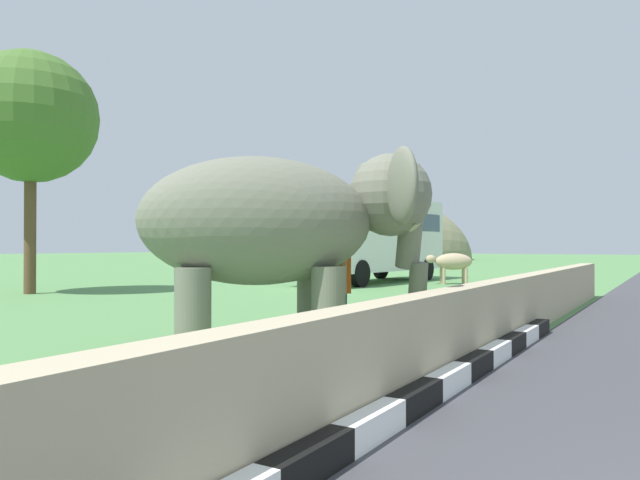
{
  "coord_description": "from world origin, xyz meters",
  "views": [
    {
      "loc": [
        -3.12,
        1.28,
        1.52
      ],
      "look_at": [
        3.7,
        5.45,
        1.6
      ],
      "focal_mm": 33.14,
      "sensor_mm": 36.0,
      "label": 1
    }
  ],
  "objects_px": {
    "person_handler": "(341,285)",
    "bus_white": "(372,232)",
    "elephant": "(285,224)",
    "cow_near": "(453,262)"
  },
  "relations": [
    {
      "from": "person_handler",
      "to": "bus_white",
      "type": "distance_m",
      "value": 15.86
    },
    {
      "from": "elephant",
      "to": "cow_near",
      "type": "bearing_deg",
      "value": 11.2
    },
    {
      "from": "bus_white",
      "to": "person_handler",
      "type": "bearing_deg",
      "value": -155.18
    },
    {
      "from": "person_handler",
      "to": "cow_near",
      "type": "relative_size",
      "value": 0.94
    },
    {
      "from": "elephant",
      "to": "bus_white",
      "type": "bearing_deg",
      "value": 22.55
    },
    {
      "from": "elephant",
      "to": "person_handler",
      "type": "relative_size",
      "value": 2.32
    },
    {
      "from": "person_handler",
      "to": "cow_near",
      "type": "bearing_deg",
      "value": 12.7
    },
    {
      "from": "elephant",
      "to": "bus_white",
      "type": "distance_m",
      "value": 16.88
    },
    {
      "from": "bus_white",
      "to": "cow_near",
      "type": "xyz_separation_m",
      "value": [
        0.64,
        -3.26,
        -1.21
      ]
    },
    {
      "from": "elephant",
      "to": "person_handler",
      "type": "height_order",
      "value": "elephant"
    }
  ]
}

